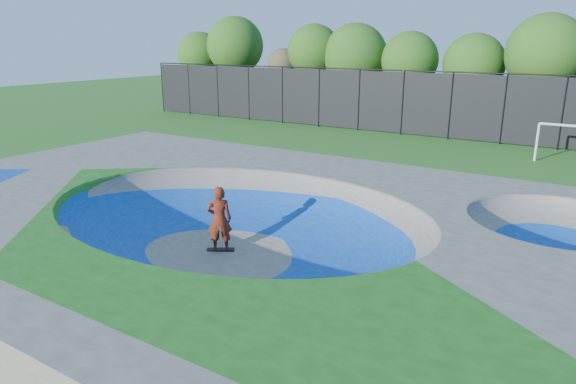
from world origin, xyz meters
name	(u,v)px	position (x,y,z in m)	size (l,w,h in m)	color
ground	(236,257)	(0.00, 0.00, 0.00)	(120.00, 120.00, 0.00)	#25601A
skate_deck	(236,232)	(0.00, 0.00, 0.75)	(22.00, 14.00, 1.50)	gray
skater	(219,219)	(-0.66, 0.11, 0.95)	(0.69, 0.46, 1.91)	#BE330F
skateboard	(221,250)	(-0.66, 0.11, 0.03)	(0.78, 0.22, 0.05)	black
soccer_goal	(570,137)	(6.72, 17.41, 1.34)	(2.93, 0.12, 1.94)	silver
fence	(451,105)	(0.00, 21.00, 2.10)	(48.09, 0.09, 4.04)	black
treeline	(526,56)	(3.08, 26.18, 4.86)	(52.97, 7.08, 7.86)	#463223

